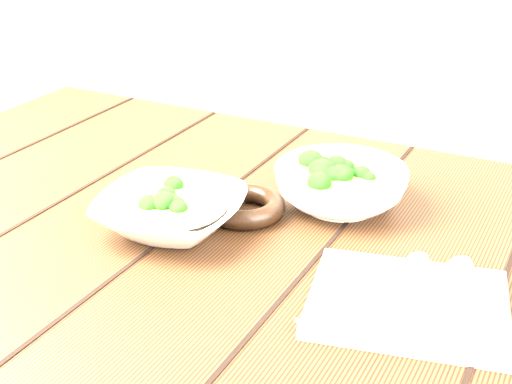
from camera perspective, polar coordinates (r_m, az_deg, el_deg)
The scene contains 7 objects.
table at distance 1.06m, azimuth -3.75°, elevation -7.82°, with size 1.20×0.80×0.75m.
soup_bowl_front at distance 0.97m, azimuth -6.83°, elevation -1.54°, with size 0.22×0.22×0.06m.
soup_bowl_back at distance 1.03m, azimuth 6.78°, elevation 0.54°, with size 0.23×0.23×0.07m.
trivet at distance 1.00m, azimuth -0.92°, elevation -1.14°, with size 0.12×0.12×0.03m, color black.
napkin at distance 0.83m, azimuth 12.03°, elevation -8.71°, with size 0.22×0.18×0.01m, color beige.
spoon_left at distance 0.86m, azimuth 12.00°, elevation -6.52°, with size 0.03×0.18×0.01m.
spoon_right at distance 0.87m, azimuth 15.14°, elevation -6.70°, with size 0.04×0.18×0.01m.
Camera 1 is at (0.47, -0.76, 1.21)m, focal length 50.00 mm.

